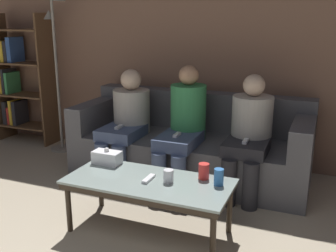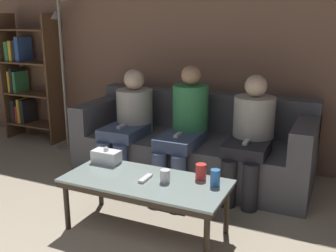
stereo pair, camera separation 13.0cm
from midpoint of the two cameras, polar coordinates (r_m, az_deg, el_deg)
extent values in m
cube|color=#8C6651|center=(4.16, 5.06, 12.52)|extent=(12.00, 0.06, 2.60)
cube|color=#515156|center=(3.85, 2.15, -4.45)|extent=(2.24, 0.87, 0.40)
cube|color=#515156|center=(4.04, 3.85, 2.31)|extent=(2.24, 0.20, 0.38)
cube|color=#515156|center=(4.20, -11.13, 1.77)|extent=(0.18, 0.87, 0.27)
cube|color=#515156|center=(3.54, 18.08, -1.30)|extent=(0.18, 0.87, 0.27)
cube|color=#8C9E99|center=(2.81, -4.17, -8.01)|extent=(1.18, 0.53, 0.02)
cube|color=#2D2319|center=(2.82, -4.16, -8.55)|extent=(1.16, 0.52, 0.04)
cylinder|color=#2D2319|center=(3.01, -15.43, -11.59)|extent=(0.04, 0.04, 0.35)
cylinder|color=#2D2319|center=(2.55, 5.01, -16.23)|extent=(0.04, 0.04, 0.35)
cylinder|color=#2D2319|center=(3.32, -10.86, -8.60)|extent=(0.04, 0.04, 0.35)
cylinder|color=#2D2319|center=(2.92, 7.63, -12.00)|extent=(0.04, 0.04, 0.35)
cylinder|color=red|center=(2.81, 3.89, -6.57)|extent=(0.08, 0.08, 0.11)
cylinder|color=#3372BF|center=(2.71, 6.01, -7.39)|extent=(0.07, 0.07, 0.12)
cylinder|color=silver|center=(2.75, -1.30, -7.27)|extent=(0.07, 0.07, 0.09)
cube|color=white|center=(3.13, -10.03, -4.53)|extent=(0.22, 0.12, 0.10)
sphere|color=white|center=(3.11, -10.08, -3.46)|extent=(0.04, 0.04, 0.04)
cube|color=white|center=(2.80, -4.18, -7.65)|extent=(0.04, 0.15, 0.02)
cube|color=brown|center=(5.42, -23.63, 6.47)|extent=(0.02, 0.32, 1.56)
cube|color=brown|center=(4.93, -17.70, 6.25)|extent=(0.02, 0.32, 1.56)
cube|color=brown|center=(5.29, -20.20, 0.11)|extent=(0.72, 0.32, 0.02)
cube|color=#232328|center=(5.44, -22.48, 1.95)|extent=(0.06, 0.24, 0.29)
cube|color=red|center=(5.41, -22.03, 1.55)|extent=(0.03, 0.24, 0.22)
cube|color=gold|center=(5.37, -21.75, 1.98)|extent=(0.04, 0.24, 0.31)
cube|color=#232328|center=(5.33, -21.31, 1.89)|extent=(0.05, 0.24, 0.30)
cube|color=brown|center=(5.20, -20.60, 4.26)|extent=(0.72, 0.32, 0.02)
cube|color=gold|center=(5.38, -23.00, 5.90)|extent=(0.03, 0.24, 0.27)
cube|color=#232328|center=(5.34, -22.68, 6.09)|extent=(0.03, 0.24, 0.30)
cube|color=#38844C|center=(5.31, -22.30, 5.85)|extent=(0.04, 0.24, 0.26)
cube|color=brown|center=(5.15, -21.01, 8.52)|extent=(0.72, 0.32, 0.02)
cube|color=#38844C|center=(5.33, -23.34, 9.88)|extent=(0.06, 0.24, 0.24)
cube|color=gold|center=(5.28, -22.86, 9.96)|extent=(0.05, 0.24, 0.25)
cube|color=#232328|center=(5.24, -22.42, 9.98)|extent=(0.04, 0.24, 0.25)
cube|color=#33569E|center=(5.20, -21.97, 10.25)|extent=(0.06, 0.24, 0.30)
cube|color=brown|center=(5.12, -21.45, 12.84)|extent=(0.72, 0.32, 0.02)
cylinder|color=gray|center=(4.84, -15.80, -3.15)|extent=(0.26, 0.26, 0.02)
cylinder|color=gray|center=(4.65, -16.60, 7.23)|extent=(0.03, 0.03, 1.79)
cone|color=gray|center=(4.69, -17.70, 15.15)|extent=(0.12, 0.12, 0.10)
cylinder|color=#47567A|center=(3.73, -10.48, -5.38)|extent=(0.13, 0.13, 0.40)
cylinder|color=#47567A|center=(3.64, -8.08, -5.80)|extent=(0.13, 0.13, 0.40)
cube|color=#47567A|center=(3.78, -7.74, -0.93)|extent=(0.36, 0.44, 0.10)
cylinder|color=#B7B2A8|center=(3.92, -6.23, 2.17)|extent=(0.36, 0.36, 0.43)
sphere|color=beige|center=(3.86, -6.37, 6.71)|extent=(0.20, 0.20, 0.20)
cube|color=white|center=(3.72, -8.11, -0.14)|extent=(0.04, 0.12, 0.02)
cylinder|color=#47567A|center=(3.42, -2.42, -7.09)|extent=(0.13, 0.13, 0.40)
cylinder|color=#47567A|center=(3.35, 0.40, -7.55)|extent=(0.13, 0.13, 0.40)
cube|color=#47567A|center=(3.51, 0.53, -2.08)|extent=(0.33, 0.49, 0.10)
cylinder|color=#388E51|center=(3.67, 1.95, 2.02)|extent=(0.33, 0.33, 0.51)
sphere|color=tan|center=(3.61, 2.00, 7.39)|extent=(0.18, 0.18, 0.18)
cube|color=white|center=(3.44, 0.23, -1.28)|extent=(0.04, 0.12, 0.02)
cylinder|color=#28282D|center=(3.30, 7.65, -8.10)|extent=(0.13, 0.13, 0.40)
cylinder|color=#28282D|center=(3.26, 10.74, -8.51)|extent=(0.13, 0.13, 0.40)
cube|color=#28282D|center=(3.38, 10.19, -3.04)|extent=(0.36, 0.41, 0.10)
cylinder|color=#B7B2A8|center=(3.52, 11.05, 0.66)|extent=(0.36, 0.36, 0.45)
sphere|color=beige|center=(3.45, 11.32, 5.82)|extent=(0.19, 0.19, 0.19)
cube|color=white|center=(3.32, 10.08, -2.19)|extent=(0.04, 0.12, 0.02)
camera|label=1|loc=(0.07, -91.16, -0.32)|focal=42.00mm
camera|label=2|loc=(0.07, 88.84, 0.32)|focal=42.00mm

